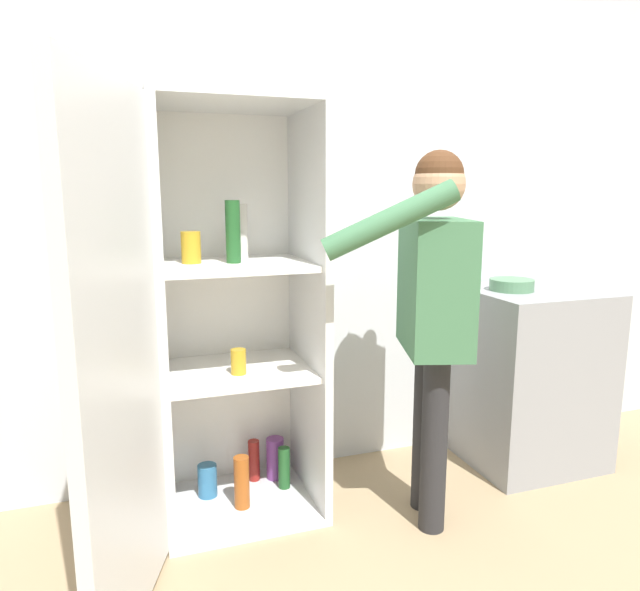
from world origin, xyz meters
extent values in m
plane|color=tan|center=(0.00, 0.00, 0.00)|extent=(12.00, 12.00, 0.00)
cube|color=silver|center=(0.00, 0.98, 1.27)|extent=(7.00, 0.06, 2.55)
cube|color=silver|center=(-0.34, 0.65, 0.02)|extent=(0.67, 0.55, 0.04)
cube|color=silver|center=(-0.34, 0.65, 1.72)|extent=(0.67, 0.55, 0.04)
cube|color=white|center=(-0.34, 0.91, 0.87)|extent=(0.67, 0.03, 1.67)
cube|color=silver|center=(-0.65, 0.65, 0.87)|extent=(0.03, 0.55, 1.67)
cube|color=silver|center=(-0.02, 0.65, 0.87)|extent=(0.04, 0.55, 1.67)
cube|color=white|center=(-0.34, 0.65, 0.63)|extent=(0.60, 0.48, 0.02)
cube|color=white|center=(-0.34, 0.65, 1.08)|extent=(0.60, 0.48, 0.02)
cube|color=silver|center=(-0.80, 0.07, 0.87)|extent=(0.26, 0.64, 1.67)
cylinder|color=#B78C1E|center=(-0.35, 0.58, 0.69)|extent=(0.06, 0.06, 0.10)
cylinder|color=#9E4C19|center=(-0.35, 0.59, 0.15)|extent=(0.07, 0.07, 0.23)
cylinder|color=maroon|center=(-0.24, 0.80, 0.13)|extent=(0.05, 0.05, 0.19)
cylinder|color=#B78C1E|center=(-0.51, 0.68, 1.16)|extent=(0.08, 0.08, 0.13)
cylinder|color=#723884|center=(-0.15, 0.79, 0.13)|extent=(0.08, 0.08, 0.20)
cylinder|color=beige|center=(-0.29, 0.75, 1.21)|extent=(0.06, 0.06, 0.24)
cylinder|color=#1E5123|center=(-0.13, 0.69, 0.13)|extent=(0.05, 0.05, 0.19)
cylinder|color=#1E5123|center=(-0.34, 0.64, 1.22)|extent=(0.06, 0.06, 0.25)
cylinder|color=teal|center=(-0.47, 0.73, 0.11)|extent=(0.08, 0.08, 0.15)
cylinder|color=#262628|center=(0.38, 0.24, 0.37)|extent=(0.11, 0.11, 0.74)
cylinder|color=#262628|center=(0.43, 0.40, 0.37)|extent=(0.11, 0.11, 0.74)
cube|color=#3F724C|center=(0.40, 0.32, 1.01)|extent=(0.35, 0.47, 0.53)
sphere|color=tan|center=(0.40, 0.32, 1.41)|extent=(0.20, 0.20, 0.20)
sphere|color=#4C2D19|center=(0.40, 0.32, 1.44)|extent=(0.19, 0.19, 0.19)
cylinder|color=#3F724C|center=(0.12, 0.16, 1.28)|extent=(0.49, 0.22, 0.29)
cylinder|color=#3F724C|center=(0.47, 0.54, 0.98)|extent=(0.08, 0.08, 0.50)
cube|color=gray|center=(1.16, 0.64, 0.45)|extent=(0.64, 0.58, 0.90)
cylinder|color=#517F5B|center=(1.03, 0.66, 0.92)|extent=(0.21, 0.21, 0.06)
camera|label=1|loc=(-0.76, -1.65, 1.38)|focal=32.00mm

